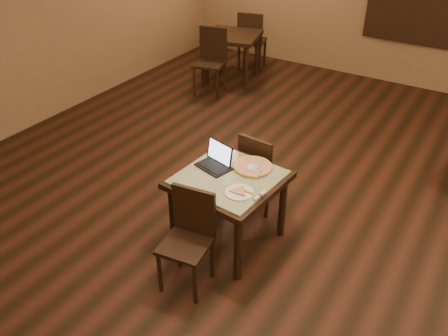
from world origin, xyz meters
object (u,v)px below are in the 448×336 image
Objects in this scene: chair_main_near at (189,233)px; other_table_b_chair_far at (251,38)px; pizza_pan at (253,168)px; chair_main_far at (259,168)px; tiled_table at (229,185)px; other_table_b_chair_near at (211,57)px; other_table_b at (232,42)px; laptop at (216,160)px.

other_table_b_chair_far reaches higher than chair_main_near.
pizza_pan is 4.60m from other_table_b_chair_far.
other_table_b_chair_far is at bearing -54.76° from chair_main_far.
tiled_table is 0.64m from chair_main_far.
other_table_b_chair_near is (-2.18, 3.64, 0.07)m from chair_main_near.
other_table_b is at bearing 125.30° from tiled_table.
other_table_b_chair_far is (0.05, 1.22, 0.00)m from other_table_b_chair_near.
laptop is 1.00× the size of pizza_pan.
other_table_b is (-2.29, 3.39, -0.10)m from pizza_pan.
pizza_pan is at bearing 37.85° from laptop.
pizza_pan is (0.32, 0.14, -0.05)m from laptop.
laptop is (-0.19, 0.72, 0.30)m from chair_main_near.
other_table_b_chair_far is at bearing 105.48° from chair_main_near.
chair_main_near is 1.02× the size of chair_main_far.
other_table_b_chair_far is (-2.14, 3.62, 0.08)m from chair_main_far.
other_table_b is 1.00× the size of other_table_b_chair_far.
chair_main_near is 4.77m from other_table_b.
tiled_table is at bearing -68.34° from other_table_b_chair_near.
laptop is at bearing 100.85° from other_table_b_chair_far.
other_table_b is at bearing 73.52° from other_table_b_chair_far.
tiled_table is 0.28m from laptop.
laptop is at bearing -75.16° from other_table_b.
laptop reaches higher than chair_main_near.
chair_main_far is 0.64m from laptop.
other_table_b_chair_far is (-2.14, 4.86, 0.07)m from chair_main_near.
other_table_b_chair_near reaches higher than chair_main_near.
pizza_pan is 0.35× the size of other_table_b.
chair_main_far is at bearing -61.97° from other_table_b_chair_near.
other_table_b_chair_near is 1.22m from other_table_b_chair_far.
chair_main_far is at bearing 95.01° from tiled_table.
tiled_table is at bearing 80.68° from chair_main_near.
other_table_b_chair_far reaches higher than laptop.
chair_main_far is 4.21m from other_table_b_chair_far.
chair_main_far is 3.71m from other_table_b.
chair_main_near is 2.53× the size of laptop.
other_table_b_chair_near is (-2.19, 3.02, -0.07)m from tiled_table.
other_table_b is (-2.16, 3.01, 0.16)m from chair_main_far.
chair_main_near is 0.80m from laptop.
other_table_b_chair_near is (-2.31, 2.78, -0.18)m from pizza_pan.
chair_main_far reaches higher than other_table_b.
tiled_table is at bearing -73.47° from other_table_b.
tiled_table is 1.07× the size of chair_main_near.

